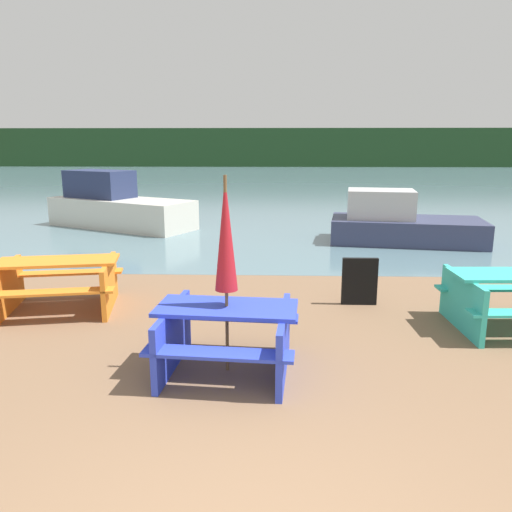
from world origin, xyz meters
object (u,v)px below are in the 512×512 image
(picnic_table_orange, at_px, (58,280))
(boat, at_px, (399,223))
(signboard, at_px, (360,281))
(umbrella_crimson, at_px, (226,235))
(boat_second, at_px, (116,206))
(picnic_table_blue, at_px, (227,332))

(picnic_table_orange, xyz_separation_m, boat, (6.47, 5.54, 0.01))
(boat, bearing_deg, signboard, -101.21)
(picnic_table_orange, relative_size, boat, 0.50)
(umbrella_crimson, xyz_separation_m, boat_second, (-4.22, 9.67, -0.92))
(boat_second, distance_m, signboard, 9.49)
(picnic_table_blue, xyz_separation_m, boat_second, (-4.22, 9.67, 0.17))
(picnic_table_orange, height_order, boat, boat)
(picnic_table_blue, relative_size, picnic_table_orange, 0.82)
(boat, xyz_separation_m, signboard, (-1.87, -5.13, -0.11))
(boat, bearing_deg, picnic_table_orange, -130.60)
(picnic_table_orange, xyz_separation_m, signboard, (4.60, 0.42, -0.10))
(umbrella_crimson, relative_size, signboard, 2.90)
(picnic_table_blue, relative_size, boat, 0.41)
(umbrella_crimson, relative_size, boat, 0.55)
(picnic_table_orange, bearing_deg, boat_second, 100.94)
(picnic_table_blue, distance_m, boat, 8.40)
(picnic_table_blue, height_order, boat_second, boat_second)
(boat, distance_m, boat_second, 8.24)
(picnic_table_blue, bearing_deg, umbrella_crimson, -82.87)
(umbrella_crimson, height_order, boat_second, umbrella_crimson)
(picnic_table_orange, bearing_deg, boat, 40.58)
(picnic_table_blue, bearing_deg, boat, 63.62)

